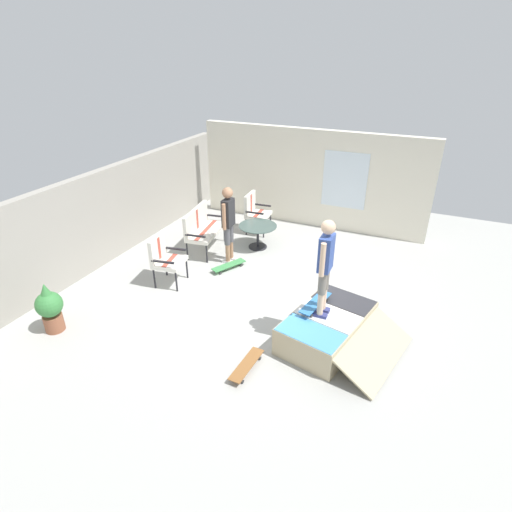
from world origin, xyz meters
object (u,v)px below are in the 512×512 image
(skateboard_on_ramp, at_px, (316,303))
(patio_bench, at_px, (201,226))
(skateboard_spare, at_px, (247,365))
(person_watching, at_px, (228,219))
(patio_chair_by_wall, at_px, (164,256))
(patio_table, at_px, (258,232))
(patio_chair_near_house, at_px, (254,209))
(person_skater, at_px, (325,262))
(skate_ramp, at_px, (329,328))
(potted_plant, at_px, (50,307))
(skateboard_by_bench, at_px, (229,265))

(skateboard_on_ramp, bearing_deg, patio_bench, 60.08)
(skateboard_spare, bearing_deg, patio_bench, 39.89)
(person_watching, bearing_deg, skateboard_on_ramp, -123.93)
(patio_chair_by_wall, xyz_separation_m, skateboard_spare, (-1.62, -2.59, -0.53))
(patio_table, distance_m, skateboard_on_ramp, 3.38)
(patio_table, bearing_deg, skateboard_spare, -158.26)
(patio_bench, relative_size, patio_chair_near_house, 1.29)
(patio_chair_near_house, bearing_deg, skateboard_on_ramp, -141.98)
(person_skater, bearing_deg, patio_chair_by_wall, 82.40)
(skate_ramp, distance_m, patio_chair_near_house, 4.60)
(patio_chair_by_wall, distance_m, potted_plant, 2.26)
(skate_ramp, height_order, patio_chair_by_wall, patio_chair_by_wall)
(patio_chair_by_wall, xyz_separation_m, patio_table, (2.25, -1.05, -0.21))
(skateboard_on_ramp, height_order, potted_plant, potted_plant)
(patio_table, height_order, skateboard_by_bench, patio_table)
(skate_ramp, height_order, skateboard_on_ramp, skateboard_on_ramp)
(patio_chair_by_wall, height_order, skateboard_on_ramp, patio_chair_by_wall)
(potted_plant, bearing_deg, patio_chair_near_house, -15.14)
(patio_table, bearing_deg, skateboard_by_bench, 173.49)
(person_skater, relative_size, skateboard_spare, 2.01)
(patio_chair_near_house, xyz_separation_m, person_watching, (-1.73, -0.17, 0.40))
(person_skater, xyz_separation_m, skateboard_by_bench, (1.47, 2.46, -1.35))
(patio_bench, bearing_deg, person_skater, -120.58)
(skateboard_on_ramp, bearing_deg, skateboard_by_bench, 60.10)
(patio_chair_by_wall, relative_size, person_skater, 0.63)
(patio_bench, xyz_separation_m, person_watching, (-0.25, -0.86, 0.40))
(skateboard_by_bench, distance_m, skateboard_spare, 3.13)
(patio_chair_near_house, distance_m, skateboard_spare, 5.14)
(patio_chair_by_wall, height_order, skateboard_by_bench, patio_chair_by_wall)
(patio_table, bearing_deg, person_watching, 162.05)
(skateboard_spare, bearing_deg, patio_table, 21.74)
(patio_table, relative_size, skateboard_spare, 1.11)
(person_watching, bearing_deg, patio_chair_near_house, 5.73)
(skateboard_on_ramp, bearing_deg, patio_chair_by_wall, 84.38)
(skate_ramp, xyz_separation_m, skateboard_on_ramp, (0.13, 0.29, 0.33))
(skate_ramp, distance_m, patio_table, 3.66)
(skate_ramp, bearing_deg, patio_chair_by_wall, 82.80)
(skateboard_by_bench, distance_m, skateboard_on_ramp, 2.73)
(patio_bench, distance_m, patio_chair_near_house, 1.62)
(patio_chair_near_house, height_order, person_skater, person_skater)
(patio_bench, xyz_separation_m, skateboard_on_ramp, (-1.92, -3.34, -0.04))
(potted_plant, bearing_deg, skateboard_on_ramp, -66.28)
(person_watching, height_order, skateboard_spare, person_watching)
(person_watching, distance_m, person_skater, 3.20)
(person_skater, bearing_deg, skateboard_on_ramp, 45.77)
(person_skater, bearing_deg, patio_chair_near_house, 38.34)
(skateboard_spare, bearing_deg, patio_chair_near_house, 23.16)
(skate_ramp, bearing_deg, patio_table, 42.56)
(skateboard_spare, bearing_deg, skate_ramp, -38.39)
(skate_ramp, height_order, patio_chair_near_house, patio_chair_near_house)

